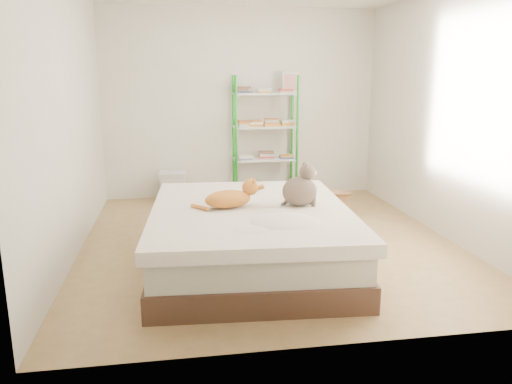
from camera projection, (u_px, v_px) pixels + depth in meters
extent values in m
cube|color=tan|center=(268.00, 241.00, 5.24)|extent=(3.80, 4.20, 0.01)
cube|color=white|center=(241.00, 104.00, 6.96)|extent=(3.80, 0.01, 2.60)
cube|color=white|center=(335.00, 146.00, 2.93)|extent=(3.80, 0.01, 2.60)
cube|color=white|center=(69.00, 119.00, 4.65)|extent=(0.01, 4.20, 2.60)
cube|color=white|center=(446.00, 114.00, 5.24)|extent=(0.01, 4.20, 2.60)
cube|color=#4F3022|center=(250.00, 255.00, 4.55)|extent=(1.83, 2.23, 0.21)
cube|color=beige|center=(250.00, 231.00, 4.50)|extent=(1.78, 2.16, 0.23)
cube|color=#F9E6D0|center=(250.00, 213.00, 4.46)|extent=(1.87, 2.28, 0.11)
cylinder|color=green|center=(236.00, 140.00, 6.68)|extent=(0.04, 0.04, 1.70)
cylinder|color=green|center=(233.00, 137.00, 6.99)|extent=(0.04, 0.04, 1.70)
cylinder|color=green|center=(297.00, 139.00, 6.81)|extent=(0.04, 0.04, 1.70)
cylinder|color=green|center=(292.00, 136.00, 7.12)|extent=(0.04, 0.04, 1.70)
cube|color=silver|center=(265.00, 190.00, 7.07)|extent=(0.86, 0.34, 0.02)
cube|color=silver|center=(265.00, 159.00, 6.97)|extent=(0.86, 0.34, 0.02)
cube|color=silver|center=(265.00, 127.00, 6.86)|extent=(0.86, 0.34, 0.02)
cube|color=silver|center=(265.00, 94.00, 6.76)|extent=(0.86, 0.34, 0.02)
cube|color=#C9433C|center=(244.00, 187.00, 7.01)|extent=(0.20, 0.16, 0.09)
cube|color=#C9433C|center=(265.00, 187.00, 7.06)|extent=(0.20, 0.16, 0.09)
cube|color=#C9433C|center=(285.00, 186.00, 7.11)|extent=(0.20, 0.16, 0.09)
cube|color=#C9433C|center=(244.00, 156.00, 6.91)|extent=(0.20, 0.16, 0.09)
cube|color=#C9433C|center=(265.00, 155.00, 6.95)|extent=(0.20, 0.16, 0.09)
cube|color=#C9433C|center=(286.00, 155.00, 7.00)|extent=(0.20, 0.16, 0.09)
cube|color=#C9433C|center=(243.00, 123.00, 6.80)|extent=(0.20, 0.16, 0.09)
cube|color=#C9433C|center=(258.00, 123.00, 6.83)|extent=(0.20, 0.16, 0.09)
cube|color=#C9433C|center=(272.00, 123.00, 6.87)|extent=(0.20, 0.16, 0.09)
cube|color=#C9433C|center=(286.00, 122.00, 6.90)|extent=(0.20, 0.16, 0.09)
cube|color=#C9433C|center=(243.00, 89.00, 6.70)|extent=(0.20, 0.16, 0.09)
cube|color=#C9433C|center=(265.00, 89.00, 6.75)|extent=(0.20, 0.16, 0.09)
cube|color=#C9433C|center=(287.00, 89.00, 6.79)|extent=(0.20, 0.16, 0.09)
cube|color=white|center=(290.00, 82.00, 6.83)|extent=(0.22, 0.06, 0.28)
cube|color=red|center=(291.00, 82.00, 6.82)|extent=(0.17, 0.04, 0.22)
cube|color=#A27146|center=(325.00, 206.00, 5.96)|extent=(0.49, 0.40, 0.34)
cube|color=#522783|center=(330.00, 211.00, 5.78)|extent=(0.29, 0.02, 0.07)
cube|color=#A27146|center=(330.00, 197.00, 5.74)|extent=(0.48, 0.16, 0.11)
cube|color=silver|center=(173.00, 188.00, 6.82)|extent=(0.34, 0.30, 0.38)
cube|color=silver|center=(172.00, 173.00, 6.78)|extent=(0.37, 0.33, 0.03)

